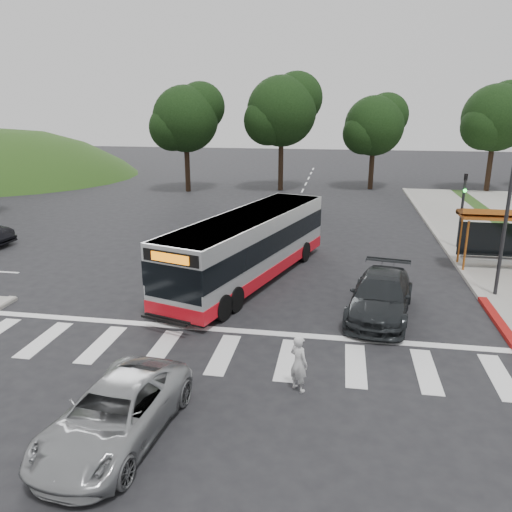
% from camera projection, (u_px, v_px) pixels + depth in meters
% --- Properties ---
extents(ground, '(140.00, 140.00, 0.00)m').
position_uv_depth(ground, '(252.00, 296.00, 20.05)').
color(ground, black).
rests_on(ground, ground).
extents(sidewalk_east, '(4.00, 40.00, 0.12)m').
position_uv_depth(sidewalk_east, '(488.00, 252.00, 25.82)').
color(sidewalk_east, gray).
rests_on(sidewalk_east, ground).
extents(curb_east, '(0.30, 40.00, 0.15)m').
position_uv_depth(curb_east, '(447.00, 250.00, 26.14)').
color(curb_east, '#9E9991').
rests_on(curb_east, ground).
extents(curb_east_red, '(0.32, 6.00, 0.15)m').
position_uv_depth(curb_east_red, '(505.00, 331.00, 16.70)').
color(curb_east_red, maroon).
rests_on(curb_east_red, ground).
extents(hillside_nw, '(44.00, 44.00, 10.00)m').
position_uv_depth(hillside_nw, '(7.00, 176.00, 53.47)').
color(hillside_nw, '#1B3D13').
rests_on(hillside_nw, ground).
extents(crosswalk_ladder, '(18.00, 2.60, 0.01)m').
position_uv_depth(crosswalk_ladder, '(223.00, 354.00, 15.33)').
color(crosswalk_ladder, silver).
rests_on(crosswalk_ladder, ground).
extents(bus_shelter, '(4.20, 1.60, 2.86)m').
position_uv_depth(bus_shelter, '(507.00, 221.00, 22.46)').
color(bus_shelter, '#A5541B').
rests_on(bus_shelter, sidewalk_east).
extents(traffic_signal_ne_tall, '(0.18, 0.37, 6.50)m').
position_uv_depth(traffic_signal_ne_tall, '(509.00, 201.00, 18.80)').
color(traffic_signal_ne_tall, black).
rests_on(traffic_signal_ne_tall, ground).
extents(traffic_signal_ne_short, '(0.18, 0.37, 4.00)m').
position_uv_depth(traffic_signal_ne_short, '(463.00, 203.00, 25.81)').
color(traffic_signal_ne_short, black).
rests_on(traffic_signal_ne_short, ground).
extents(tree_ne_a, '(6.16, 5.74, 9.30)m').
position_uv_depth(tree_ne_a, '(497.00, 117.00, 42.10)').
color(tree_ne_a, black).
rests_on(tree_ne_a, parking_lot).
extents(tree_north_a, '(6.60, 6.15, 10.17)m').
position_uv_depth(tree_north_a, '(283.00, 110.00, 42.94)').
color(tree_north_a, black).
rests_on(tree_north_a, ground).
extents(tree_north_b, '(5.72, 5.33, 8.43)m').
position_uv_depth(tree_north_b, '(375.00, 125.00, 43.90)').
color(tree_north_b, black).
rests_on(tree_north_b, ground).
extents(tree_north_c, '(6.16, 5.74, 9.30)m').
position_uv_depth(tree_north_c, '(187.00, 118.00, 42.51)').
color(tree_north_c, black).
rests_on(tree_north_c, ground).
extents(transit_bus, '(5.63, 11.42, 2.89)m').
position_uv_depth(transit_bus, '(249.00, 248.00, 21.46)').
color(transit_bus, '#A8AAAD').
rests_on(transit_bus, ground).
extents(pedestrian, '(0.69, 0.66, 1.59)m').
position_uv_depth(pedestrian, '(299.00, 363.00, 13.21)').
color(pedestrian, silver).
rests_on(pedestrian, ground).
extents(dark_sedan, '(2.92, 5.39, 1.48)m').
position_uv_depth(dark_sedan, '(381.00, 296.00, 18.01)').
color(dark_sedan, black).
rests_on(dark_sedan, ground).
extents(silver_suv_south, '(2.60, 4.84, 1.29)m').
position_uv_depth(silver_suv_south, '(115.00, 414.00, 11.29)').
color(silver_suv_south, '#979A9C').
rests_on(silver_suv_south, ground).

